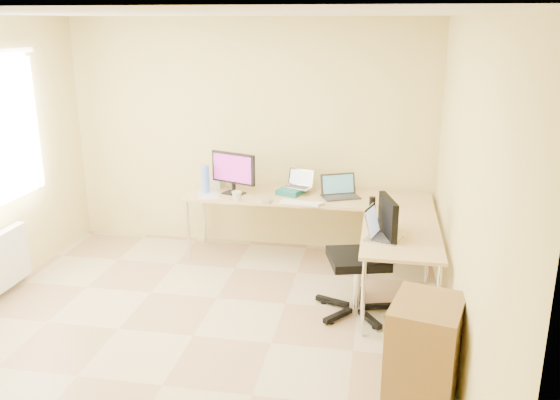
% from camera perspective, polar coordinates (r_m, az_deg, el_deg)
% --- Properties ---
extents(floor, '(4.50, 4.50, 0.00)m').
position_cam_1_polar(floor, '(5.15, -8.41, -12.88)').
color(floor, '#A17D59').
rests_on(floor, ground).
extents(ceiling, '(4.50, 4.50, 0.00)m').
position_cam_1_polar(ceiling, '(4.48, -9.90, 17.38)').
color(ceiling, white).
rests_on(ceiling, ground).
extents(wall_back, '(4.50, 0.00, 4.50)m').
position_cam_1_polar(wall_back, '(6.76, -2.90, 6.30)').
color(wall_back, '#D7C67B').
rests_on(wall_back, ground).
extents(wall_front, '(4.50, 0.00, 4.50)m').
position_cam_1_polar(wall_front, '(2.77, -24.56, -11.50)').
color(wall_front, '#D7C67B').
rests_on(wall_front, ground).
extents(wall_right, '(0.00, 4.50, 4.50)m').
position_cam_1_polar(wall_right, '(4.44, 17.47, -0.17)').
color(wall_right, '#D7C67B').
rests_on(wall_right, ground).
extents(desk_main, '(2.65, 0.70, 0.73)m').
position_cam_1_polar(desk_main, '(6.50, 2.68, -2.69)').
color(desk_main, tan).
rests_on(desk_main, ground).
extents(desk_return, '(0.70, 1.30, 0.73)m').
position_cam_1_polar(desk_return, '(5.52, 11.44, -6.68)').
color(desk_return, tan).
rests_on(desk_return, ground).
extents(monitor, '(0.57, 0.36, 0.47)m').
position_cam_1_polar(monitor, '(6.41, -4.54, 2.60)').
color(monitor, black).
rests_on(monitor, desk_main).
extents(book_stack, '(0.34, 0.40, 0.06)m').
position_cam_1_polar(book_stack, '(6.49, 1.18, 0.95)').
color(book_stack, '#175A59').
rests_on(book_stack, desk_main).
extents(laptop_center, '(0.36, 0.32, 0.19)m').
position_cam_1_polar(laptop_center, '(6.46, 1.75, 2.03)').
color(laptop_center, silver).
rests_on(laptop_center, desk_main).
extents(laptop_black, '(0.47, 0.42, 0.25)m').
position_cam_1_polar(laptop_black, '(6.32, 5.92, 1.31)').
color(laptop_black, '#282424').
rests_on(laptop_black, desk_main).
extents(keyboard, '(0.43, 0.19, 0.02)m').
position_cam_1_polar(keyboard, '(6.10, 1.97, -0.28)').
color(keyboard, white).
rests_on(keyboard, desk_main).
extents(mouse, '(0.13, 0.10, 0.04)m').
position_cam_1_polar(mouse, '(6.08, 3.86, -0.29)').
color(mouse, silver).
rests_on(mouse, desk_main).
extents(mug, '(0.11, 0.11, 0.10)m').
position_cam_1_polar(mug, '(6.22, -4.20, 0.41)').
color(mug, beige).
rests_on(mug, desk_main).
extents(cd_stack, '(0.15, 0.15, 0.03)m').
position_cam_1_polar(cd_stack, '(6.16, -1.20, -0.05)').
color(cd_stack, silver).
rests_on(cd_stack, desk_main).
extents(water_bottle, '(0.10, 0.10, 0.31)m').
position_cam_1_polar(water_bottle, '(6.50, -7.25, 2.00)').
color(water_bottle, '#5685DD').
rests_on(water_bottle, desk_main).
extents(papers, '(0.31, 0.36, 0.01)m').
position_cam_1_polar(papers, '(6.45, -6.98, 0.49)').
color(papers, silver).
rests_on(papers, desk_main).
extents(white_box, '(0.27, 0.21, 0.09)m').
position_cam_1_polar(white_box, '(6.79, -6.52, 1.71)').
color(white_box, beige).
rests_on(white_box, desk_main).
extents(desk_fan, '(0.24, 0.24, 0.27)m').
position_cam_1_polar(desk_fan, '(6.70, -4.72, 2.38)').
color(desk_fan, silver).
rests_on(desk_fan, desk_main).
extents(black_cup, '(0.07, 0.07, 0.11)m').
position_cam_1_polar(black_cup, '(6.04, 8.93, -0.23)').
color(black_cup, black).
rests_on(black_cup, desk_main).
extents(laptop_return, '(0.39, 0.35, 0.22)m').
position_cam_1_polar(laptop_return, '(5.17, 10.02, -2.60)').
color(laptop_return, '#989AA7').
rests_on(laptop_return, desk_return).
extents(office_chair, '(0.80, 0.80, 1.09)m').
position_cam_1_polar(office_chair, '(5.31, 7.55, -5.89)').
color(office_chair, black).
rests_on(office_chair, ground).
extents(cabinet, '(0.57, 0.65, 0.77)m').
position_cam_1_polar(cabinet, '(4.29, 13.79, -14.26)').
color(cabinet, brown).
rests_on(cabinet, ground).
extents(radiator, '(0.09, 0.80, 0.55)m').
position_cam_1_polar(radiator, '(6.21, -25.50, -5.50)').
color(radiator, white).
rests_on(radiator, ground).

